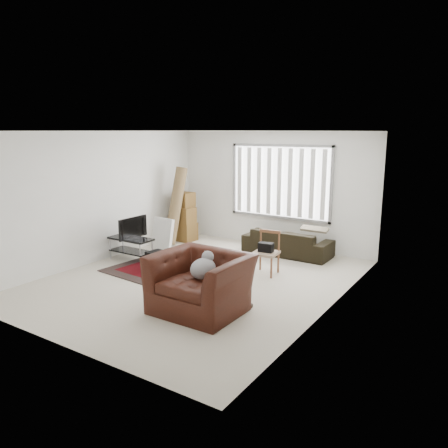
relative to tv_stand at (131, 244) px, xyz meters
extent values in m
plane|color=beige|center=(1.95, -0.26, -0.35)|extent=(6.00, 6.00, 0.00)
cube|color=white|center=(1.95, -0.26, 2.35)|extent=(5.00, 6.00, 0.02)
cube|color=white|center=(1.95, 2.74, 1.00)|extent=(5.00, 0.02, 2.70)
cube|color=white|center=(1.95, -3.26, 1.00)|extent=(5.00, 0.02, 2.70)
cube|color=white|center=(-0.55, -0.26, 1.00)|extent=(0.02, 6.00, 2.70)
cube|color=white|center=(4.45, -0.26, 1.00)|extent=(0.02, 6.00, 2.70)
cube|color=white|center=(2.15, 2.72, 1.20)|extent=(2.40, 0.01, 1.60)
cube|color=gray|center=(2.15, 2.70, 1.20)|extent=(2.52, 0.06, 1.72)
cube|color=white|center=(2.15, 2.66, 1.20)|extent=(2.40, 0.02, 1.55)
cube|color=black|center=(1.16, -0.28, -0.34)|extent=(2.35, 1.67, 0.02)
cube|color=#4A060B|center=(1.16, -0.28, -0.33)|extent=(1.85, 1.17, 0.00)
cube|color=black|center=(0.00, 0.00, 0.12)|extent=(0.97, 0.44, 0.04)
cube|color=black|center=(0.00, 0.00, -0.16)|extent=(0.93, 0.41, 0.03)
cylinder|color=#B2B2B7|center=(-0.44, -0.19, -0.11)|extent=(0.03, 0.03, 0.49)
cylinder|color=#B2B2B7|center=(0.44, -0.19, -0.11)|extent=(0.03, 0.03, 0.49)
cylinder|color=#B2B2B7|center=(-0.44, 0.19, -0.11)|extent=(0.03, 0.03, 0.49)
cylinder|color=#B2B2B7|center=(0.44, 0.19, -0.11)|extent=(0.03, 0.03, 0.49)
imported|color=black|center=(0.00, 0.00, 0.36)|extent=(0.10, 0.79, 0.45)
cube|color=black|center=(0.90, -0.20, -0.16)|extent=(0.40, 0.40, 0.35)
cube|color=brown|center=(-0.09, 1.98, -0.13)|extent=(0.51, 0.47, 0.45)
cube|color=brown|center=(-0.07, 1.95, 0.30)|extent=(0.46, 0.42, 0.40)
cube|color=brown|center=(-0.11, 2.00, 0.68)|extent=(0.42, 0.42, 0.36)
cube|color=silver|center=(0.04, 0.97, 0.02)|extent=(0.61, 0.29, 0.75)
cylinder|color=brown|center=(-0.09, 1.63, 0.58)|extent=(0.37, 0.77, 1.87)
imported|color=black|center=(2.61, 2.19, 0.02)|extent=(1.95, 0.85, 0.75)
cube|color=#91775F|center=(2.84, 0.73, 0.06)|extent=(0.49, 0.49, 0.05)
cylinder|color=brown|center=(2.67, 0.52, -0.14)|extent=(0.04, 0.04, 0.42)
cylinder|color=brown|center=(3.05, 0.56, -0.14)|extent=(0.04, 0.04, 0.42)
cylinder|color=brown|center=(2.63, 0.89, -0.14)|extent=(0.04, 0.04, 0.42)
cylinder|color=brown|center=(3.01, 0.93, -0.14)|extent=(0.04, 0.04, 0.42)
cube|color=brown|center=(2.82, 0.92, 0.45)|extent=(0.42, 0.08, 0.06)
cube|color=brown|center=(2.63, 0.90, 0.27)|extent=(0.04, 0.04, 0.42)
cube|color=brown|center=(3.01, 0.94, 0.27)|extent=(0.04, 0.04, 0.42)
cube|color=black|center=(2.84, 0.73, 0.18)|extent=(0.29, 0.19, 0.18)
imported|color=#36130B|center=(2.83, -1.38, 0.15)|extent=(1.37, 1.19, 1.01)
ellipsoid|color=#59595B|center=(2.83, -1.38, 0.30)|extent=(0.28, 0.36, 0.25)
sphere|color=#59595B|center=(2.83, -1.19, 0.46)|extent=(0.19, 0.19, 0.19)
camera|label=1|loc=(6.54, -6.45, 2.34)|focal=35.00mm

